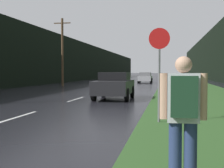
{
  "coord_description": "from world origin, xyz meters",
  "views": [
    {
      "loc": [
        5.05,
        -1.91,
        1.57
      ],
      "look_at": [
        2.16,
        14.28,
        0.9
      ],
      "focal_mm": 50.0,
      "sensor_mm": 36.0,
      "label": 1
    }
  ],
  "objects_px": {
    "stop_sign": "(159,66)",
    "car_passing_near": "(114,85)",
    "car_passing_far": "(145,78)",
    "hitchhiker_with_backpack": "(183,114)"
  },
  "relations": [
    {
      "from": "stop_sign",
      "to": "car_passing_far",
      "type": "distance_m",
      "value": 32.67
    },
    {
      "from": "stop_sign",
      "to": "hitchhiker_with_backpack",
      "type": "distance_m",
      "value": 5.46
    },
    {
      "from": "car_passing_near",
      "to": "car_passing_far",
      "type": "xyz_separation_m",
      "value": [
        0.0,
        24.77,
        -0.05
      ]
    },
    {
      "from": "stop_sign",
      "to": "hitchhiker_with_backpack",
      "type": "height_order",
      "value": "stop_sign"
    },
    {
      "from": "hitchhiker_with_backpack",
      "to": "car_passing_far",
      "type": "height_order",
      "value": "hitchhiker_with_backpack"
    },
    {
      "from": "stop_sign",
      "to": "car_passing_near",
      "type": "height_order",
      "value": "stop_sign"
    },
    {
      "from": "hitchhiker_with_backpack",
      "to": "stop_sign",
      "type": "bearing_deg",
      "value": 95.04
    },
    {
      "from": "stop_sign",
      "to": "hitchhiker_with_backpack",
      "type": "bearing_deg",
      "value": -85.15
    },
    {
      "from": "car_passing_near",
      "to": "car_passing_far",
      "type": "distance_m",
      "value": 24.77
    },
    {
      "from": "hitchhiker_with_backpack",
      "to": "car_passing_far",
      "type": "bearing_deg",
      "value": 94.96
    }
  ]
}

